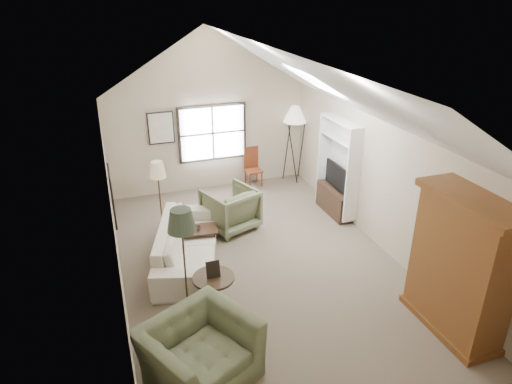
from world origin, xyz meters
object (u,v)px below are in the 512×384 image
object	(u,v)px
armchair_far	(230,209)
side_chair	(254,167)
sofa	(188,243)
armchair_near	(200,352)
side_table	(214,294)
armoire	(461,266)
coffee_table	(196,238)

from	to	relation	value
armchair_far	side_chair	bearing A→B (deg)	-141.74
sofa	armchair_near	size ratio (longest dim) A/B	1.95
armchair_far	side_table	bearing A→B (deg)	47.89
armoire	armchair_far	distance (m)	4.76
coffee_table	side_chair	size ratio (longest dim) A/B	0.83
side_table	armchair_near	bearing A→B (deg)	-112.11
sofa	side_chair	world-z (taller)	side_chair
armchair_near	side_chair	bearing A→B (deg)	37.73
armchair_near	side_chair	xyz separation A→B (m)	(2.75, 5.84, 0.06)
sofa	armoire	bearing A→B (deg)	-115.93
armoire	armchair_near	world-z (taller)	armoire
sofa	side_chair	bearing A→B (deg)	-21.69
coffee_table	side_chair	world-z (taller)	side_chair
coffee_table	side_table	world-z (taller)	side_table
armchair_near	side_chair	size ratio (longest dim) A/B	1.35
armchair_far	coffee_table	size ratio (longest dim) A/B	1.20
armoire	sofa	size ratio (longest dim) A/B	0.83
armchair_near	side_table	size ratio (longest dim) A/B	2.04
coffee_table	armchair_near	bearing A→B (deg)	-101.45
coffee_table	side_chair	bearing A→B (deg)	50.86
coffee_table	side_chair	xyz separation A→B (m)	(2.08, 2.56, 0.29)
armchair_near	sofa	bearing A→B (deg)	54.68
armoire	side_chair	distance (m)	6.23
coffee_table	side_chair	distance (m)	3.32
armoire	armchair_near	size ratio (longest dim) A/B	1.62
armchair_near	side_table	world-z (taller)	armchair_near
armchair_far	side_chair	size ratio (longest dim) A/B	1.00
armoire	side_table	xyz separation A→B (m)	(-3.33, 1.53, -0.77)
sofa	side_chair	size ratio (longest dim) A/B	2.63
armchair_far	side_chair	world-z (taller)	side_chair
sofa	armchair_far	size ratio (longest dim) A/B	2.63
side_table	armoire	bearing A→B (deg)	-24.71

